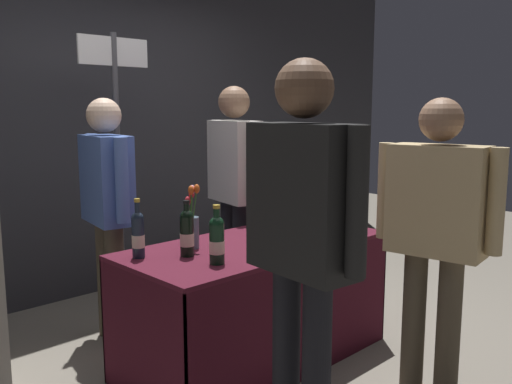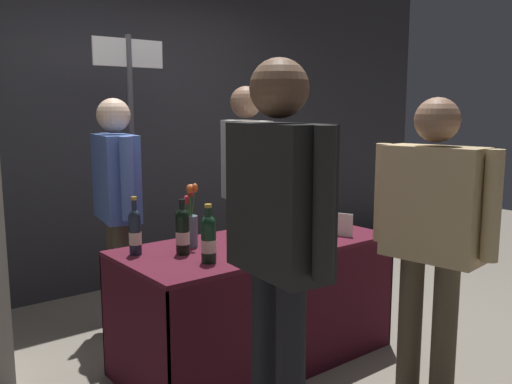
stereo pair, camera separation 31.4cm
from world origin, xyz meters
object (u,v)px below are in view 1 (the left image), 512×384
Objects in this scene: flower_vase at (191,226)px; taster_foreground_right at (436,223)px; display_bottle_0 at (272,215)px; booth_signpost at (117,142)px; featured_wine_bottle at (289,217)px; vendor_presenter at (234,177)px; tasting_table at (256,278)px; wine_glass_near_vendor at (261,213)px.

taster_foreground_right is at bearing -57.89° from flower_vase.
display_bottle_0 is 1.28m from booth_signpost.
display_bottle_0 is 0.15× the size of booth_signpost.
featured_wine_bottle is 0.15× the size of booth_signpost.
vendor_presenter is (0.26, 0.78, 0.15)m from featured_wine_bottle.
tasting_table is 11.48× the size of wine_glass_near_vendor.
booth_signpost reaches higher than wine_glass_near_vendor.
flower_vase is at bearing 155.86° from tasting_table.
wine_glass_near_vendor is at bearing -64.59° from booth_signpost.
flower_vase is at bearing 170.98° from display_bottle_0.
taster_foreground_right is (0.07, -1.18, 0.10)m from wine_glass_near_vendor.
display_bottle_0 is 0.71m from vendor_presenter.
tasting_table is 0.98m from vendor_presenter.
wine_glass_near_vendor is 1.19m from taster_foreground_right.
featured_wine_bottle is 0.14m from display_bottle_0.
taster_foreground_right is (0.13, -1.02, 0.08)m from display_bottle_0.
taster_foreground_right reaches higher than flower_vase.
featured_wine_bottle and display_bottle_0 have the same top height.
vendor_presenter reaches higher than tasting_table.
display_bottle_0 is 0.20× the size of taster_foreground_right.
booth_signpost is (-0.19, 1.22, 0.77)m from tasting_table.
featured_wine_bottle is 0.61m from flower_vase.
booth_signpost reaches higher than taster_foreground_right.
display_bottle_0 is at bearing -10.35° from vendor_presenter.
tasting_table is at bearing 12.13° from taster_foreground_right.
tasting_table is at bearing -24.14° from flower_vase.
wine_glass_near_vendor is (0.07, 0.31, -0.02)m from featured_wine_bottle.
taster_foreground_right reaches higher than tasting_table.
wine_glass_near_vendor is at bearing 40.87° from tasting_table.
display_bottle_0 is 0.84× the size of flower_vase.
tasting_table is 4.38× the size of flower_vase.
vendor_presenter is at bearing -37.64° from booth_signpost.
vendor_presenter is 1.07× the size of taster_foreground_right.
wine_glass_near_vendor is at bearing -4.46° from taster_foreground_right.
featured_wine_bottle is 1.41m from booth_signpost.
vendor_presenter reaches higher than featured_wine_bottle.
booth_signpost reaches higher than vendor_presenter.
flower_vase reaches higher than display_bottle_0.
vendor_presenter is (0.82, 0.55, 0.15)m from flower_vase.
wine_glass_near_vendor is 0.38× the size of flower_vase.
display_bottle_0 is at bearing 18.57° from tasting_table.
display_bottle_0 is at bearing -70.93° from booth_signpost.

